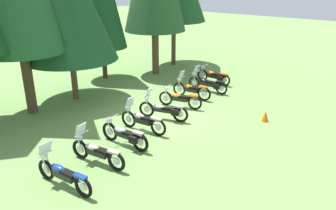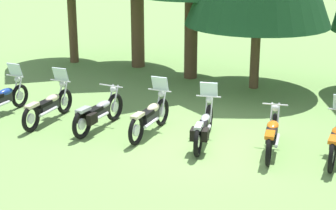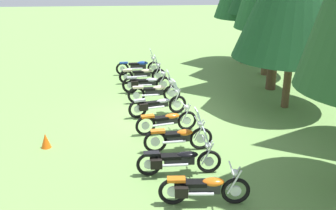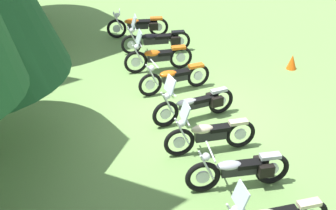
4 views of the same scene
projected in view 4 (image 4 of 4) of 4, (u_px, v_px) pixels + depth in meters
The scene contains 9 objects.
ground_plane at pixel (191, 118), 12.54m from camera, with size 80.00×80.00×0.00m, color #6B934C.
motorcycle_2 at pixel (240, 170), 9.89m from camera, with size 0.72×2.27×1.03m.
motorcycle_3 at pixel (209, 134), 11.00m from camera, with size 0.65×2.24×1.38m.
motorcycle_4 at pixel (195, 104), 12.26m from camera, with size 0.86×2.29×1.37m.
motorcycle_5 at pixel (174, 77), 13.61m from camera, with size 0.73×2.19×1.01m.
motorcycle_6 at pixel (158, 57), 14.76m from camera, with size 0.64×2.19×1.38m.
motorcycle_7 at pixel (157, 39), 16.02m from camera, with size 0.77×2.39×1.36m.
motorcycle_8 at pixel (139, 25), 17.21m from camera, with size 0.68×2.25×1.01m.
traffic_cone at pixel (292, 62), 15.00m from camera, with size 0.32×0.32×0.48m, color #EA590F.
Camera 4 is at (-10.41, 2.42, 6.60)m, focal length 50.59 mm.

